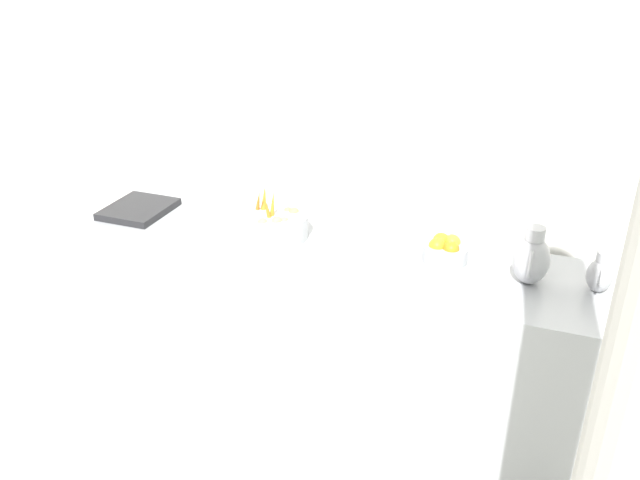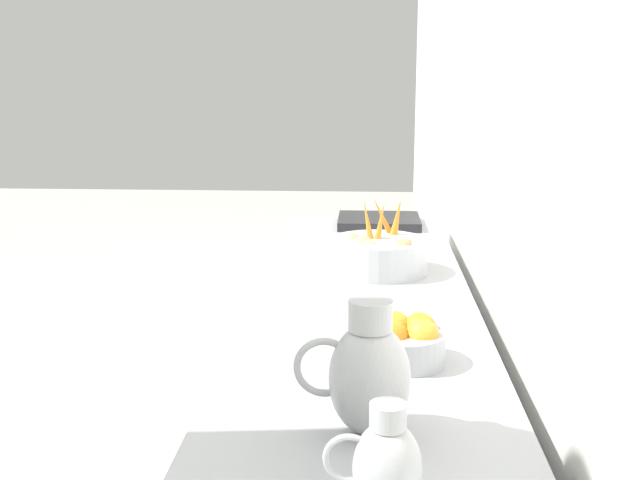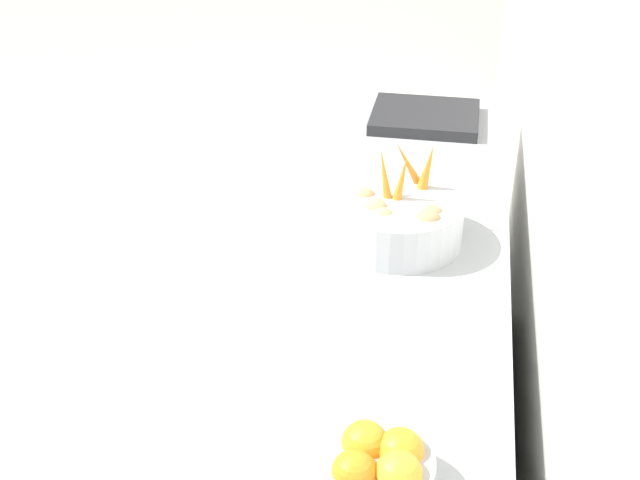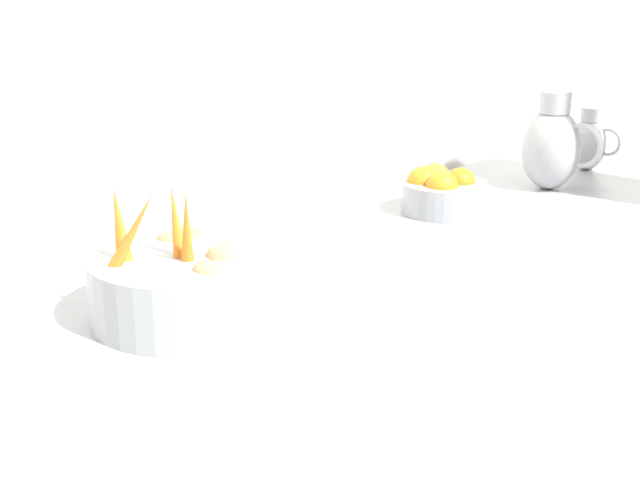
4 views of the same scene
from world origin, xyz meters
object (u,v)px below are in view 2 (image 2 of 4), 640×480
Objects in this scene: orange_bowl at (404,341)px; metal_pitcher_tall at (368,374)px; metal_pitcher_short at (386,464)px; vegetable_colander at (378,254)px.

metal_pitcher_tall is (0.08, 0.37, 0.07)m from orange_bowl.
metal_pitcher_tall is 0.27m from metal_pitcher_short.
vegetable_colander reaches higher than orange_bowl.
metal_pitcher_short is at bearing 85.01° from orange_bowl.
metal_pitcher_tall reaches higher than orange_bowl.
vegetable_colander reaches higher than metal_pitcher_short.
metal_pitcher_tall is at bearing 88.28° from vegetable_colander.
orange_bowl is (-0.05, 0.80, -0.01)m from vegetable_colander.
orange_bowl is 0.79× the size of metal_pitcher_tall.
metal_pitcher_tall reaches higher than metal_pitcher_short.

